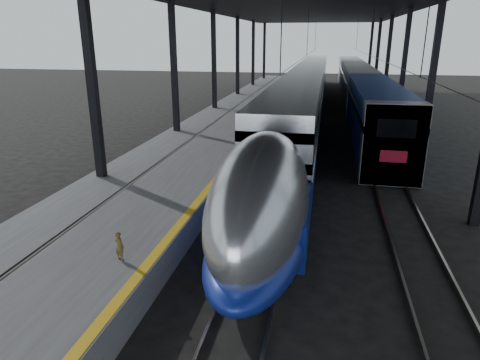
# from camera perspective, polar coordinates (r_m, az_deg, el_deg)

# --- Properties ---
(ground) EXTENTS (160.00, 160.00, 0.00)m
(ground) POSITION_cam_1_polar(r_m,az_deg,el_deg) (13.89, -6.01, -11.05)
(ground) COLOR black
(ground) RESTS_ON ground
(platform) EXTENTS (6.00, 80.00, 1.00)m
(platform) POSITION_cam_1_polar(r_m,az_deg,el_deg) (32.94, -1.65, 7.34)
(platform) COLOR #4C4C4F
(platform) RESTS_ON ground
(yellow_strip) EXTENTS (0.30, 80.00, 0.01)m
(yellow_strip) POSITION_cam_1_polar(r_m,az_deg,el_deg) (32.35, 3.23, 8.02)
(yellow_strip) COLOR gold
(yellow_strip) RESTS_ON platform
(rails) EXTENTS (6.52, 80.00, 0.16)m
(rails) POSITION_cam_1_polar(r_m,az_deg,el_deg) (32.23, 12.43, 5.91)
(rails) COLOR slate
(rails) RESTS_ON ground
(canopy) EXTENTS (18.00, 75.00, 9.47)m
(canopy) POSITION_cam_1_polar(r_m,az_deg,el_deg) (31.65, 8.55, 22.38)
(canopy) COLOR black
(canopy) RESTS_ON ground
(tgv_train) EXTENTS (2.95, 65.20, 4.22)m
(tgv_train) POSITION_cam_1_polar(r_m,az_deg,el_deg) (39.84, 8.86, 11.20)
(tgv_train) COLOR #BBBDC3
(tgv_train) RESTS_ON ground
(second_train) EXTENTS (2.89, 56.05, 3.98)m
(second_train) POSITION_cam_1_polar(r_m,az_deg,el_deg) (47.91, 15.47, 12.00)
(second_train) COLOR navy
(second_train) RESTS_ON ground
(child) EXTENTS (0.35, 0.29, 0.83)m
(child) POSITION_cam_1_polar(r_m,az_deg,el_deg) (12.23, -15.78, -8.47)
(child) COLOR #513D1B
(child) RESTS_ON platform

